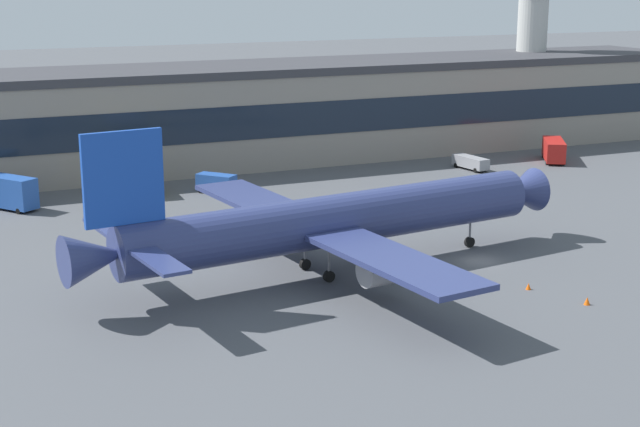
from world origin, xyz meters
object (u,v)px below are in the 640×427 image
(control_tower, at_px, (533,17))
(traffic_cone_0, at_px, (587,301))
(traffic_cone_1, at_px, (528,286))
(crew_van, at_px, (216,182))
(catering_truck, at_px, (10,191))
(airliner, at_px, (328,221))
(traffic_cone_2, at_px, (482,285))
(belt_loader, at_px, (470,162))
(fuel_truck, at_px, (554,150))
(stair_truck, at_px, (146,180))

(control_tower, height_order, traffic_cone_0, control_tower)
(traffic_cone_1, bearing_deg, crew_van, 106.58)
(crew_van, bearing_deg, catering_truck, 176.71)
(airliner, xyz_separation_m, traffic_cone_2, (11.35, -9.79, -4.95))
(belt_loader, bearing_deg, traffic_cone_0, -112.14)
(belt_loader, bearing_deg, crew_van, 179.83)
(catering_truck, height_order, fuel_truck, catering_truck)
(airliner, distance_m, fuel_truck, 66.78)
(fuel_truck, relative_size, traffic_cone_2, 13.44)
(airliner, relative_size, traffic_cone_1, 85.28)
(fuel_truck, bearing_deg, crew_van, 179.88)
(control_tower, xyz_separation_m, traffic_cone_1, (-51.30, -72.63, -20.59))
(stair_truck, distance_m, traffic_cone_0, 63.36)
(crew_van, bearing_deg, traffic_cone_2, -76.99)
(airliner, relative_size, crew_van, 9.85)
(belt_loader, relative_size, traffic_cone_1, 10.68)
(traffic_cone_1, distance_m, traffic_cone_2, 4.29)
(traffic_cone_2, bearing_deg, fuel_truck, 47.40)
(control_tower, bearing_deg, traffic_cone_1, -125.24)
(crew_van, bearing_deg, traffic_cone_0, -72.80)
(crew_van, distance_m, traffic_cone_2, 48.87)
(crew_van, bearing_deg, stair_truck, 163.10)
(airliner, height_order, belt_loader, airliner)
(stair_truck, relative_size, traffic_cone_0, 8.64)
(control_tower, relative_size, stair_truck, 5.52)
(airliner, relative_size, control_tower, 1.57)
(airliner, distance_m, stair_truck, 41.46)
(traffic_cone_0, relative_size, traffic_cone_1, 1.14)
(catering_truck, relative_size, fuel_truck, 0.85)
(catering_truck, bearing_deg, fuel_truck, -1.15)
(catering_truck, xyz_separation_m, traffic_cone_2, (37.10, -49.11, -1.97))
(stair_truck, bearing_deg, traffic_cone_0, -65.94)
(stair_truck, bearing_deg, catering_truck, -176.20)
(traffic_cone_2, bearing_deg, stair_truck, 111.44)
(airliner, bearing_deg, fuel_truck, 34.42)
(control_tower, xyz_separation_m, fuel_truck, (-11.41, -23.10, -19.02))
(belt_loader, bearing_deg, airliner, -136.58)
(fuel_truck, relative_size, stair_truck, 1.42)
(catering_truck, xyz_separation_m, fuel_truck, (80.77, -1.62, -0.41))
(control_tower, height_order, traffic_cone_1, control_tower)
(control_tower, distance_m, traffic_cone_0, 94.52)
(airliner, height_order, crew_van, airliner)
(catering_truck, distance_m, traffic_cone_1, 65.51)
(belt_loader, bearing_deg, catering_truck, 178.59)
(catering_truck, xyz_separation_m, traffic_cone_0, (43.19, -56.68, -1.94))
(airliner, height_order, traffic_cone_0, airliner)
(crew_van, bearing_deg, control_tower, 19.18)
(airliner, bearing_deg, control_tower, 42.47)
(crew_van, bearing_deg, fuel_truck, -0.12)
(airliner, bearing_deg, traffic_cone_1, -38.02)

